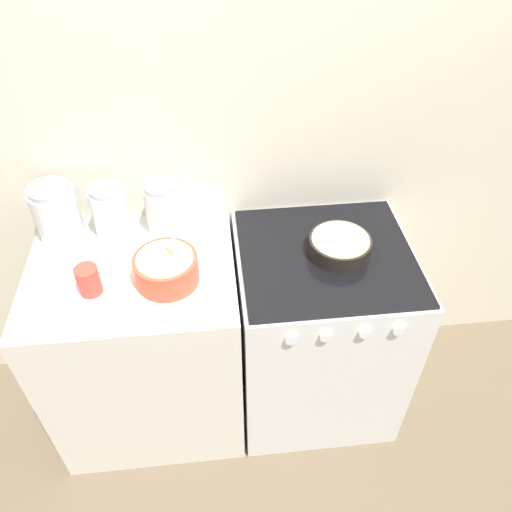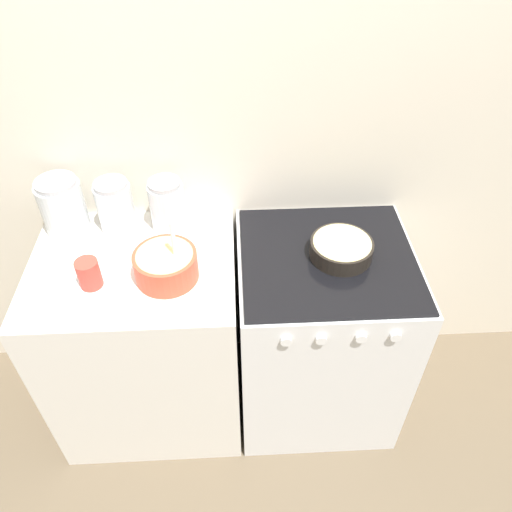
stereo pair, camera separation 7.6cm
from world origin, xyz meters
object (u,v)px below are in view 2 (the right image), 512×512
storage_jar_left (64,210)px  storage_jar_middle (116,209)px  storage_jar_right (168,208)px  stove (318,333)px  baking_pan (341,248)px  tin_can (89,274)px  mixing_bowl (166,264)px

storage_jar_left → storage_jar_middle: (0.20, 0.00, -0.01)m
storage_jar_left → storage_jar_right: storage_jar_left is taller
storage_jar_left → storage_jar_right: (0.41, 0.00, -0.01)m
stove → baking_pan: size_ratio=3.90×
baking_pan → storage_jar_right: storage_jar_right is taller
baking_pan → tin_can: size_ratio=2.05×
baking_pan → storage_jar_left: size_ratio=1.01×
storage_jar_right → mixing_bowl: bearing=-87.5°
storage_jar_middle → storage_jar_right: 0.20m
mixing_bowl → storage_jar_middle: mixing_bowl is taller
stove → tin_can: tin_can is taller
stove → tin_can: 1.02m
storage_jar_middle → tin_can: (-0.05, -0.33, -0.04)m
stove → storage_jar_middle: (-0.82, 0.22, 0.56)m
baking_pan → storage_jar_right: size_ratio=1.09×
mixing_bowl → storage_jar_left: (-0.42, 0.29, 0.04)m
storage_jar_right → tin_can: (-0.25, -0.33, -0.04)m
stove → tin_can: (-0.87, -0.11, 0.52)m
mixing_bowl → tin_can: 0.27m
mixing_bowl → tin_can: (-0.27, -0.03, -0.00)m
mixing_bowl → tin_can: size_ratio=2.16×
storage_jar_left → storage_jar_right: size_ratio=1.08×
stove → mixing_bowl: mixing_bowl is taller
baking_pan → mixing_bowl: bearing=-173.0°
stove → mixing_bowl: (-0.61, -0.08, 0.53)m
mixing_bowl → stove: bearing=7.2°
stove → tin_can: size_ratio=7.97×
baking_pan → storage_jar_left: storage_jar_left is taller
storage_jar_middle → storage_jar_left: bearing=-180.0°
storage_jar_left → baking_pan: bearing=-11.2°
baking_pan → storage_jar_middle: (-0.87, 0.21, 0.06)m
storage_jar_left → storage_jar_right: 0.41m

